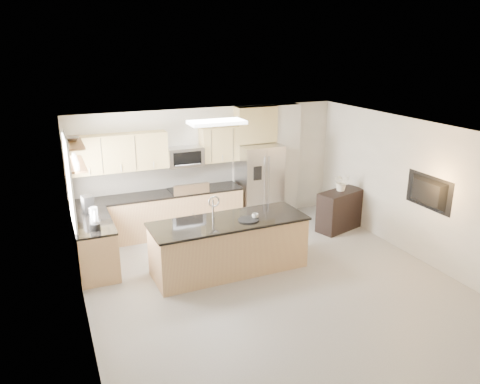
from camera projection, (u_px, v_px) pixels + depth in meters
name	position (u px, v px, depth m)	size (l,w,h in m)	color
floor	(274.00, 286.00, 7.90)	(6.50, 6.50, 0.00)	#A29F9A
ceiling	(278.00, 134.00, 7.11)	(6.00, 6.50, 0.02)	white
wall_back	(209.00, 167.00, 10.36)	(6.00, 0.02, 2.60)	beige
wall_front	(425.00, 319.00, 4.66)	(6.00, 0.02, 2.60)	beige
wall_left	(80.00, 244.00, 6.39)	(0.02, 6.50, 2.60)	beige
wall_right	(421.00, 192.00, 8.62)	(0.02, 6.50, 2.60)	beige
back_counter	(160.00, 214.00, 9.87)	(3.55, 0.66, 1.44)	tan
left_counter	(95.00, 245.00, 8.39)	(0.66, 1.50, 0.92)	tan
range	(188.00, 210.00, 10.10)	(0.76, 0.64, 1.14)	black
upper_cabinets	(151.00, 150.00, 9.57)	(3.50, 0.33, 0.75)	tan
microwave	(185.00, 157.00, 9.85)	(0.76, 0.40, 0.40)	#B3B4B6
refrigerator	(259.00, 183.00, 10.55)	(0.92, 0.78, 1.78)	#B3B4B6
partition_column	(285.00, 160.00, 10.90)	(0.60, 0.30, 2.60)	beige
window	(70.00, 183.00, 7.92)	(0.04, 1.15, 1.65)	white
shelf_lower	(75.00, 164.00, 7.96)	(0.30, 1.20, 0.04)	brown
shelf_upper	(73.00, 143.00, 7.85)	(0.30, 1.20, 0.04)	brown
ceiling_fixture	(217.00, 122.00, 8.38)	(1.00, 0.50, 0.06)	white
island	(229.00, 245.00, 8.32)	(2.80, 1.07, 1.38)	tan
credenza	(340.00, 210.00, 10.19)	(1.09, 0.46, 0.87)	black
cup	(255.00, 216.00, 8.25)	(0.12, 0.12, 0.09)	silver
platter	(248.00, 220.00, 8.17)	(0.37, 0.37, 0.02)	black
blender	(94.00, 220.00, 7.80)	(0.17, 0.17, 0.40)	black
kettle	(95.00, 216.00, 8.20)	(0.19, 0.19, 0.24)	#B3B4B6
coffee_maker	(88.00, 205.00, 8.55)	(0.22, 0.25, 0.34)	black
bowl	(72.00, 138.00, 7.92)	(0.32, 0.32, 0.08)	#B3B4B6
flower_vase	(342.00, 177.00, 10.02)	(0.54, 0.47, 0.60)	white
television	(425.00, 193.00, 8.40)	(1.08, 0.14, 0.62)	black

